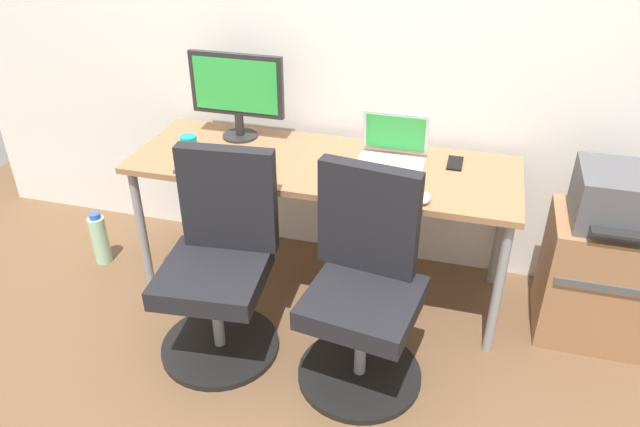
# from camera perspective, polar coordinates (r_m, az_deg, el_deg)

# --- Properties ---
(ground_plane) EXTENTS (5.28, 5.28, 0.00)m
(ground_plane) POSITION_cam_1_polar(r_m,az_deg,el_deg) (3.25, 0.24, -6.67)
(ground_plane) COLOR brown
(back_wall) EXTENTS (4.40, 0.04, 2.60)m
(back_wall) POSITION_cam_1_polar(r_m,az_deg,el_deg) (3.04, 2.36, 17.88)
(back_wall) COLOR white
(back_wall) RESTS_ON ground
(desk) EXTENTS (1.83, 0.63, 0.72)m
(desk) POSITION_cam_1_polar(r_m,az_deg,el_deg) (2.90, 0.26, 3.71)
(desk) COLOR #996B47
(desk) RESTS_ON ground
(office_chair_left) EXTENTS (0.54, 0.54, 0.94)m
(office_chair_left) POSITION_cam_1_polar(r_m,az_deg,el_deg) (2.70, -9.40, -4.95)
(office_chair_left) COLOR black
(office_chair_left) RESTS_ON ground
(office_chair_right) EXTENTS (0.54, 0.54, 0.94)m
(office_chair_right) POSITION_cam_1_polar(r_m,az_deg,el_deg) (2.53, 4.13, -7.29)
(office_chair_right) COLOR black
(office_chair_right) RESTS_ON ground
(side_cabinet) EXTENTS (0.49, 0.41, 0.60)m
(side_cabinet) POSITION_cam_1_polar(r_m,az_deg,el_deg) (3.08, 24.74, -5.53)
(side_cabinet) COLOR #996B47
(side_cabinet) RESTS_ON ground
(printer) EXTENTS (0.38, 0.40, 0.24)m
(printer) POSITION_cam_1_polar(r_m,az_deg,el_deg) (2.87, 26.56, 1.29)
(printer) COLOR #515156
(printer) RESTS_ON side_cabinet
(water_bottle_on_floor) EXTENTS (0.09, 0.09, 0.31)m
(water_bottle_on_floor) POSITION_cam_1_polar(r_m,az_deg,el_deg) (3.56, -20.00, -2.26)
(water_bottle_on_floor) COLOR #A5D8B2
(water_bottle_on_floor) RESTS_ON ground
(desktop_monitor) EXTENTS (0.48, 0.18, 0.43)m
(desktop_monitor) POSITION_cam_1_polar(r_m,az_deg,el_deg) (3.08, -7.83, 11.43)
(desktop_monitor) COLOR #262626
(desktop_monitor) RESTS_ON desk
(open_laptop) EXTENTS (0.31, 0.26, 0.23)m
(open_laptop) POSITION_cam_1_polar(r_m,az_deg,el_deg) (2.86, 6.79, 5.76)
(open_laptop) COLOR silver
(open_laptop) RESTS_ON desk
(keyboard_by_monitor) EXTENTS (0.34, 0.12, 0.02)m
(keyboard_by_monitor) POSITION_cam_1_polar(r_m,az_deg,el_deg) (2.81, -10.05, 3.98)
(keyboard_by_monitor) COLOR #515156
(keyboard_by_monitor) RESTS_ON desk
(keyboard_by_laptop) EXTENTS (0.34, 0.12, 0.02)m
(keyboard_by_laptop) POSITION_cam_1_polar(r_m,az_deg,el_deg) (2.61, 4.73, 2.09)
(keyboard_by_laptop) COLOR #B7B7B7
(keyboard_by_laptop) RESTS_ON desk
(mouse_by_monitor) EXTENTS (0.06, 0.10, 0.03)m
(mouse_by_monitor) POSITION_cam_1_polar(r_m,az_deg,el_deg) (2.57, 9.73, 1.44)
(mouse_by_monitor) COLOR #B7B7B7
(mouse_by_monitor) RESTS_ON desk
(mouse_by_laptop) EXTENTS (0.06, 0.10, 0.03)m
(mouse_by_laptop) POSITION_cam_1_polar(r_m,az_deg,el_deg) (2.71, -5.04, 3.39)
(mouse_by_laptop) COLOR #2D2D2D
(mouse_by_laptop) RESTS_ON desk
(coffee_mug) EXTENTS (0.08, 0.08, 0.09)m
(coffee_mug) POSITION_cam_1_polar(r_m,az_deg,el_deg) (3.01, -12.22, 6.33)
(coffee_mug) COLOR teal
(coffee_mug) RESTS_ON desk
(pen_cup) EXTENTS (0.07, 0.07, 0.10)m
(pen_cup) POSITION_cam_1_polar(r_m,az_deg,el_deg) (3.02, 6.95, 7.10)
(pen_cup) COLOR slate
(pen_cup) RESTS_ON desk
(phone_near_laptop) EXTENTS (0.07, 0.14, 0.01)m
(phone_near_laptop) POSITION_cam_1_polar(r_m,az_deg,el_deg) (2.92, 12.58, 4.64)
(phone_near_laptop) COLOR black
(phone_near_laptop) RESTS_ON desk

